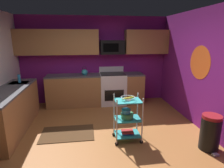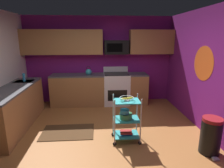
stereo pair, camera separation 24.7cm
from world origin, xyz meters
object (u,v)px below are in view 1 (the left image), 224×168
at_px(rolling_cart, 128,119).
at_px(book_stack, 127,132).
at_px(kettle, 85,72).
at_px(trash_can, 210,132).
at_px(oven_range, 113,88).
at_px(dish_soap_bottle, 19,79).
at_px(fruit_bowl, 128,98).
at_px(mixing_bowl_large, 127,116).
at_px(mixing_bowl_small, 126,111).
at_px(microwave, 112,47).

height_order(rolling_cart, book_stack, rolling_cart).
bearing_deg(kettle, trash_can, -50.10).
relative_size(oven_range, dish_soap_bottle, 5.50).
bearing_deg(dish_soap_bottle, book_stack, -30.18).
bearing_deg(fruit_bowl, mixing_bowl_large, -180.00).
relative_size(mixing_bowl_large, dish_soap_bottle, 1.26).
relative_size(mixing_bowl_large, book_stack, 1.03).
relative_size(fruit_bowl, kettle, 1.03).
xyz_separation_m(kettle, dish_soap_bottle, (-1.56, -0.76, 0.02)).
relative_size(rolling_cart, mixing_bowl_large, 3.63).
xyz_separation_m(oven_range, rolling_cart, (-0.01, -2.15, -0.03)).
bearing_deg(dish_soap_bottle, kettle, 26.00).
bearing_deg(fruit_bowl, rolling_cart, -3.58).
bearing_deg(mixing_bowl_small, book_stack, 9.74).
height_order(mixing_bowl_large, kettle, kettle).
distance_m(oven_range, book_stack, 2.17).
bearing_deg(kettle, dish_soap_bottle, -154.00).
bearing_deg(book_stack, oven_range, 89.65).
relative_size(kettle, dish_soap_bottle, 1.32).
xyz_separation_m(mixing_bowl_large, book_stack, (0.01, 0.00, -0.36)).
distance_m(oven_range, trash_can, 3.01).
bearing_deg(oven_range, trash_can, -62.35).
bearing_deg(microwave, mixing_bowl_large, -90.58).
distance_m(kettle, dish_soap_bottle, 1.74).
relative_size(microwave, book_stack, 2.87).
height_order(fruit_bowl, mixing_bowl_small, fruit_bowl).
relative_size(book_stack, dish_soap_bottle, 1.22).
bearing_deg(mixing_bowl_large, trash_can, -19.86).
distance_m(fruit_bowl, trash_can, 1.59).
bearing_deg(mixing_bowl_large, fruit_bowl, 0.00).
distance_m(dish_soap_bottle, trash_can, 4.29).
height_order(mixing_bowl_large, dish_soap_bottle, dish_soap_bottle).
bearing_deg(mixing_bowl_large, mixing_bowl_small, -166.53).
xyz_separation_m(fruit_bowl, trash_can, (1.41, -0.51, -0.55)).
xyz_separation_m(mixing_bowl_small, trash_can, (1.44, -0.51, -0.29)).
relative_size(fruit_bowl, mixing_bowl_small, 1.49).
bearing_deg(microwave, rolling_cart, -90.32).
bearing_deg(oven_range, microwave, 90.26).
xyz_separation_m(microwave, mixing_bowl_small, (-0.05, -2.26, -1.08)).
height_order(mixing_bowl_large, book_stack, mixing_bowl_large).
distance_m(rolling_cart, fruit_bowl, 0.43).
distance_m(mixing_bowl_large, trash_can, 1.52).
xyz_separation_m(microwave, trash_can, (1.39, -2.76, -1.37)).
height_order(fruit_bowl, trash_can, fruit_bowl).
height_order(rolling_cart, dish_soap_bottle, dish_soap_bottle).
height_order(rolling_cart, fruit_bowl, rolling_cart).
distance_m(microwave, mixing_bowl_large, 2.54).
xyz_separation_m(mixing_bowl_large, kettle, (-0.80, 2.14, 0.48)).
bearing_deg(book_stack, rolling_cart, -3.58).
relative_size(oven_range, rolling_cart, 1.20).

